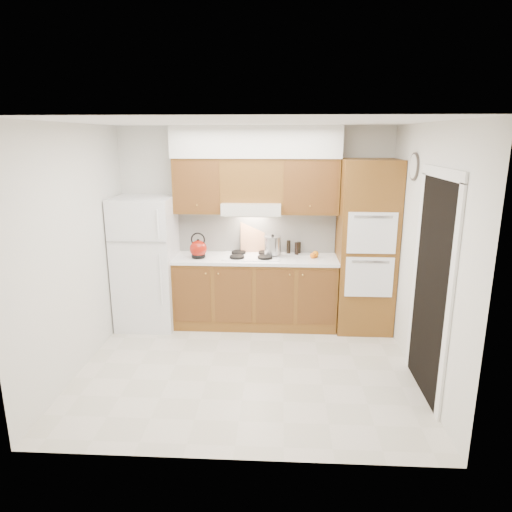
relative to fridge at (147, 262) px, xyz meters
The scene contains 26 objects.
floor 2.00m from the fridge, 39.06° to the right, with size 3.60×3.60×0.00m, color beige.
ceiling 2.51m from the fridge, 39.06° to the right, with size 3.60×3.60×0.00m, color white.
wall_back 1.52m from the fridge, 14.37° to the left, with size 3.60×0.02×2.60m, color silver.
wall_left 1.28m from the fridge, 109.11° to the right, with size 0.02×3.00×2.60m, color silver.
wall_right 3.43m from the fridge, 19.58° to the right, with size 0.02×3.00×2.60m, color silver.
fridge is the anchor object (origin of this frame).
base_cabinets 1.49m from the fridge, ahead, with size 2.11×0.60×0.90m, color brown.
countertop 1.43m from the fridge, ahead, with size 2.13×0.62×0.04m, color white.
backsplash 1.51m from the fridge, 13.56° to the left, with size 2.11×0.03×0.56m, color white.
oven_cabinet 2.86m from the fridge, ahead, with size 0.70×0.65×2.20m, color brown.
upper_cab_left 1.22m from the fridge, 15.78° to the left, with size 0.63×0.33×0.70m, color brown.
upper_cab_right 2.35m from the fridge, ahead, with size 0.73×0.33×0.70m, color brown.
range_hood 1.56m from the fridge, ahead, with size 0.75×0.45×0.15m, color silver.
upper_cab_over_hood 1.75m from the fridge, ahead, with size 0.75×0.33×0.55m, color brown.
soffit 2.11m from the fridge, ahead, with size 2.13×0.36×0.40m, color silver.
cooktop 1.38m from the fridge, ahead, with size 0.74×0.50×0.01m, color white.
doorway 3.53m from the fridge, 25.02° to the right, with size 0.02×0.90×2.10m, color black.
wall_clock 3.49m from the fridge, 10.48° to the right, with size 0.30×0.30×0.02m, color #3F3833.
kettle 0.73m from the fridge, ahead, with size 0.22×0.22×0.22m, color maroon.
cutting_board 1.44m from the fridge, 12.66° to the left, with size 0.32×0.02×0.43m, color tan.
stock_pot 1.67m from the fridge, ahead, with size 0.22×0.22×0.23m, color #AFAFB3.
condiment_a 1.89m from the fridge, ahead, with size 0.05×0.05×0.18m, color black.
condiment_b 1.99m from the fridge, ahead, with size 0.05×0.05×0.17m, color black.
condiment_c 2.03m from the fridge, ahead, with size 0.05×0.05×0.15m, color black.
orange_near 2.18m from the fridge, ahead, with size 0.07×0.07×0.07m, color #ED5F0C.
orange_far 2.22m from the fridge, ahead, with size 0.09×0.09×0.09m, color orange.
Camera 1 is at (0.35, -4.55, 2.46)m, focal length 32.00 mm.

